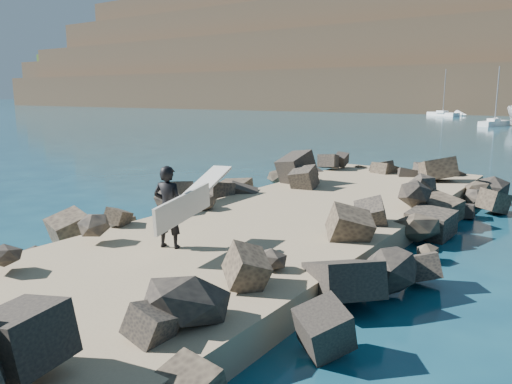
# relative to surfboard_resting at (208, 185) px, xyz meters

# --- Properties ---
(ground) EXTENTS (800.00, 800.00, 0.00)m
(ground) POSITION_rel_surfboard_resting_xyz_m (3.24, -1.02, -1.04)
(ground) COLOR #0F384C
(ground) RESTS_ON ground
(jetty) EXTENTS (6.00, 26.00, 0.60)m
(jetty) POSITION_rel_surfboard_resting_xyz_m (3.24, -3.02, -0.74)
(jetty) COLOR #8C7759
(jetty) RESTS_ON ground
(riprap_left) EXTENTS (2.60, 22.00, 1.00)m
(riprap_left) POSITION_rel_surfboard_resting_xyz_m (0.34, -2.52, -0.54)
(riprap_left) COLOR black
(riprap_left) RESTS_ON ground
(riprap_right) EXTENTS (2.60, 22.00, 1.00)m
(riprap_right) POSITION_rel_surfboard_resting_xyz_m (6.14, -2.52, -0.54)
(riprap_right) COLOR black
(riprap_right) RESTS_ON ground
(surfboard_resting) EXTENTS (1.39, 2.68, 0.09)m
(surfboard_resting) POSITION_rel_surfboard_resting_xyz_m (0.00, 0.00, 0.00)
(surfboard_resting) COLOR white
(surfboard_resting) RESTS_ON riprap_left
(surfer_with_board) EXTENTS (1.10, 2.18, 1.78)m
(surfer_with_board) POSITION_rel_surfboard_resting_xyz_m (2.70, -4.42, 0.46)
(surfer_with_board) COLOR black
(surfer_with_board) RESTS_ON jetty
(sailboat_e) EXTENTS (6.65, 5.33, 8.50)m
(sailboat_e) POSITION_rel_surfboard_resting_xyz_m (-14.38, 83.29, -0.70)
(sailboat_e) COLOR white
(sailboat_e) RESTS_ON ground
(sailboat_b) EXTENTS (2.86, 6.15, 7.37)m
(sailboat_b) POSITION_rel_surfboard_resting_xyz_m (-1.12, 56.15, -0.70)
(sailboat_b) COLOR white
(sailboat_b) RESTS_ON ground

